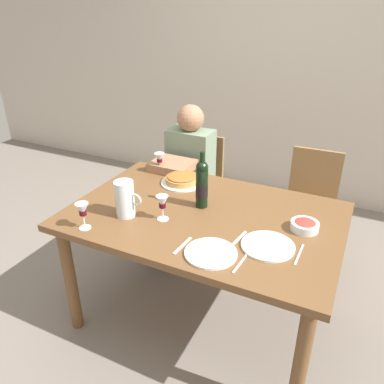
{
  "coord_description": "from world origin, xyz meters",
  "views": [
    {
      "loc": [
        0.74,
        -1.69,
        1.83
      ],
      "look_at": [
        -0.08,
        0.01,
        0.87
      ],
      "focal_mm": 35.53,
      "sensor_mm": 36.0,
      "label": 1
    }
  ],
  "objects_px": {
    "wine_glass_left_diner": "(83,211)",
    "wine_glass_centre": "(159,159)",
    "chair_left": "(197,182)",
    "wine_glass_right_diner": "(162,203)",
    "water_pitcher": "(125,201)",
    "baked_tart": "(182,180)",
    "dining_table": "(204,227)",
    "diner_left": "(184,179)",
    "wine_bottle": "(202,184)",
    "dinner_plate_right_setting": "(268,246)",
    "chair_right": "(310,202)",
    "dinner_plate_left_setting": "(211,253)",
    "salad_bowl": "(305,225)"
  },
  "relations": [
    {
      "from": "wine_glass_left_diner",
      "to": "wine_glass_centre",
      "type": "distance_m",
      "value": 0.8
    },
    {
      "from": "chair_left",
      "to": "wine_glass_right_diner",
      "type": "bearing_deg",
      "value": 105.64
    },
    {
      "from": "water_pitcher",
      "to": "wine_glass_right_diner",
      "type": "relative_size",
      "value": 1.44
    },
    {
      "from": "baked_tart",
      "to": "wine_glass_left_diner",
      "type": "distance_m",
      "value": 0.74
    },
    {
      "from": "wine_glass_right_diner",
      "to": "chair_left",
      "type": "bearing_deg",
      "value": 104.85
    },
    {
      "from": "dining_table",
      "to": "water_pitcher",
      "type": "distance_m",
      "value": 0.47
    },
    {
      "from": "dining_table",
      "to": "wine_glass_left_diner",
      "type": "height_order",
      "value": "wine_glass_left_diner"
    },
    {
      "from": "wine_glass_right_diner",
      "to": "diner_left",
      "type": "xyz_separation_m",
      "value": [
        -0.27,
        0.79,
        -0.24
      ]
    },
    {
      "from": "dining_table",
      "to": "wine_bottle",
      "type": "relative_size",
      "value": 4.48
    },
    {
      "from": "wine_glass_left_diner",
      "to": "wine_glass_right_diner",
      "type": "distance_m",
      "value": 0.41
    },
    {
      "from": "baked_tart",
      "to": "dining_table",
      "type": "bearing_deg",
      "value": -45.19
    },
    {
      "from": "dinner_plate_right_setting",
      "to": "chair_right",
      "type": "xyz_separation_m",
      "value": [
        0.04,
        1.08,
        -0.27
      ]
    },
    {
      "from": "water_pitcher",
      "to": "diner_left",
      "type": "bearing_deg",
      "value": 94.73
    },
    {
      "from": "dinner_plate_right_setting",
      "to": "chair_left",
      "type": "xyz_separation_m",
      "value": [
        -0.86,
        1.03,
        -0.27
      ]
    },
    {
      "from": "dinner_plate_right_setting",
      "to": "wine_glass_left_diner",
      "type": "bearing_deg",
      "value": -164.64
    },
    {
      "from": "wine_glass_centre",
      "to": "chair_right",
      "type": "relative_size",
      "value": 0.16
    },
    {
      "from": "dinner_plate_right_setting",
      "to": "dinner_plate_left_setting",
      "type": "bearing_deg",
      "value": -142.26
    },
    {
      "from": "wine_glass_left_diner",
      "to": "dinner_plate_left_setting",
      "type": "bearing_deg",
      "value": 6.31
    },
    {
      "from": "water_pitcher",
      "to": "diner_left",
      "type": "relative_size",
      "value": 0.18
    },
    {
      "from": "water_pitcher",
      "to": "salad_bowl",
      "type": "distance_m",
      "value": 0.96
    },
    {
      "from": "water_pitcher",
      "to": "chair_left",
      "type": "bearing_deg",
      "value": 93.55
    },
    {
      "from": "salad_bowl",
      "to": "dinner_plate_right_setting",
      "type": "xyz_separation_m",
      "value": [
        -0.13,
        -0.23,
        -0.02
      ]
    },
    {
      "from": "dining_table",
      "to": "chair_left",
      "type": "xyz_separation_m",
      "value": [
        -0.45,
        0.87,
        -0.17
      ]
    },
    {
      "from": "salad_bowl",
      "to": "wine_glass_centre",
      "type": "height_order",
      "value": "wine_glass_centre"
    },
    {
      "from": "dinner_plate_left_setting",
      "to": "chair_left",
      "type": "distance_m",
      "value": 1.39
    },
    {
      "from": "salad_bowl",
      "to": "dinner_plate_left_setting",
      "type": "bearing_deg",
      "value": -130.81
    },
    {
      "from": "diner_left",
      "to": "baked_tart",
      "type": "bearing_deg",
      "value": 116.11
    },
    {
      "from": "dinner_plate_right_setting",
      "to": "chair_right",
      "type": "relative_size",
      "value": 0.3
    },
    {
      "from": "wine_bottle",
      "to": "wine_glass_centre",
      "type": "bearing_deg",
      "value": 145.67
    },
    {
      "from": "water_pitcher",
      "to": "wine_glass_left_diner",
      "type": "relative_size",
      "value": 1.4
    },
    {
      "from": "water_pitcher",
      "to": "diner_left",
      "type": "distance_m",
      "value": 0.87
    },
    {
      "from": "baked_tart",
      "to": "chair_right",
      "type": "relative_size",
      "value": 0.32
    },
    {
      "from": "wine_glass_right_diner",
      "to": "chair_right",
      "type": "distance_m",
      "value": 1.3
    },
    {
      "from": "water_pitcher",
      "to": "dinner_plate_right_setting",
      "type": "bearing_deg",
      "value": 3.16
    },
    {
      "from": "wine_glass_left_diner",
      "to": "dinner_plate_right_setting",
      "type": "height_order",
      "value": "wine_glass_left_diner"
    },
    {
      "from": "wine_glass_left_diner",
      "to": "dinner_plate_right_setting",
      "type": "xyz_separation_m",
      "value": [
        0.91,
        0.25,
        -0.1
      ]
    },
    {
      "from": "water_pitcher",
      "to": "dinner_plate_right_setting",
      "type": "distance_m",
      "value": 0.8
    },
    {
      "from": "water_pitcher",
      "to": "dinner_plate_left_setting",
      "type": "height_order",
      "value": "water_pitcher"
    },
    {
      "from": "wine_glass_right_diner",
      "to": "dinner_plate_left_setting",
      "type": "xyz_separation_m",
      "value": [
        0.36,
        -0.18,
        -0.09
      ]
    },
    {
      "from": "wine_glass_right_diner",
      "to": "chair_right",
      "type": "relative_size",
      "value": 0.16
    },
    {
      "from": "salad_bowl",
      "to": "water_pitcher",
      "type": "bearing_deg",
      "value": -163.17
    },
    {
      "from": "wine_bottle",
      "to": "chair_left",
      "type": "bearing_deg",
      "value": 116.62
    },
    {
      "from": "wine_glass_centre",
      "to": "diner_left",
      "type": "bearing_deg",
      "value": 76.97
    },
    {
      "from": "wine_glass_left_diner",
      "to": "diner_left",
      "type": "xyz_separation_m",
      "value": [
        0.05,
        1.05,
        -0.25
      ]
    },
    {
      "from": "wine_bottle",
      "to": "diner_left",
      "type": "distance_m",
      "value": 0.75
    },
    {
      "from": "salad_bowl",
      "to": "dining_table",
      "type": "bearing_deg",
      "value": -172.44
    },
    {
      "from": "wine_glass_centre",
      "to": "dinner_plate_left_setting",
      "type": "distance_m",
      "value": 1.01
    },
    {
      "from": "water_pitcher",
      "to": "dinner_plate_right_setting",
      "type": "height_order",
      "value": "water_pitcher"
    },
    {
      "from": "dinner_plate_left_setting",
      "to": "water_pitcher",
      "type": "bearing_deg",
      "value": 167.03
    },
    {
      "from": "dining_table",
      "to": "wine_bottle",
      "type": "xyz_separation_m",
      "value": [
        -0.05,
        0.07,
        0.23
      ]
    }
  ]
}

